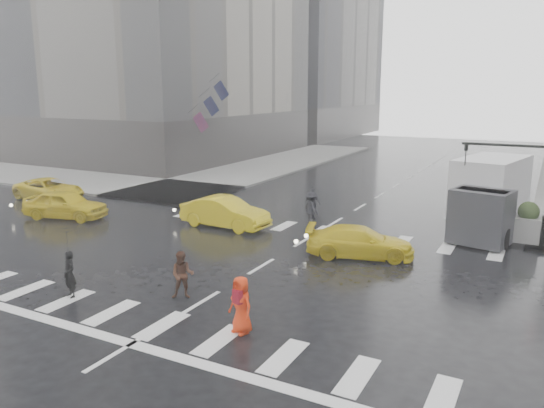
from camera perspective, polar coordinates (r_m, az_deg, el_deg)
The scene contains 17 objects.
ground at distance 20.91m, azimuth -1.17°, elevation -6.73°, with size 120.00×120.00×0.00m, color black.
sidewalk_nw at distance 45.85m, azimuth -11.96°, elevation 3.59°, with size 35.00×35.00×0.15m, color slate.
road_markings at distance 20.91m, azimuth -1.17°, elevation -6.71°, with size 18.00×48.00×0.01m, color silver, non-canonical shape.
traffic_signal_pole at distance 25.54m, azimuth 26.24°, elevation 2.93°, with size 4.45×0.42×4.50m.
planter_west at distance 26.26m, azimuth 21.44°, elevation -1.40°, with size 1.10×1.10×1.80m.
planter_mid at distance 26.14m, azimuth 25.79°, elevation -1.84°, with size 1.10×1.10×1.80m.
flag_cluster at distance 43.48m, azimuth -6.87°, elevation 10.67°, with size 2.87×3.06×4.69m.
pedestrian_black at distance 18.70m, azimuth -21.15°, elevation -4.63°, with size 1.20×1.21×2.43m.
pedestrian_brown at distance 17.88m, azimuth -9.59°, elevation -7.54°, with size 0.78×0.61×1.61m, color #422417.
pedestrian_orange at distance 15.27m, azimuth -3.36°, elevation -10.76°, with size 0.93×0.74×1.67m.
pedestrian_far_a at distance 28.17m, azimuth 4.41°, elevation 0.00°, with size 0.98×0.60×1.67m, color black.
pedestrian_far_b at distance 26.98m, azimuth 4.29°, elevation -0.48°, with size 1.11×0.61×1.72m, color black.
taxi_front at distance 30.38m, azimuth -21.34°, elevation -0.04°, with size 1.80×4.48×1.53m, color yellow.
taxi_mid at distance 26.58m, azimuth -5.07°, elevation -0.91°, with size 1.61×4.61×1.52m, color yellow.
taxi_rear at distance 22.19m, azimuth 9.44°, elevation -4.04°, with size 1.79×3.88×1.28m, color yellow.
taxi_far at distance 36.02m, azimuth -22.85°, elevation 1.50°, with size 2.20×4.22×1.32m, color yellow.
box_truck at distance 27.33m, azimuth 22.24°, elevation 1.00°, with size 2.50×6.66×3.54m.
Camera 1 is at (9.61, -17.27, 6.82)m, focal length 35.00 mm.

